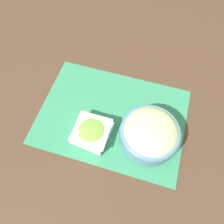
{
  "coord_description": "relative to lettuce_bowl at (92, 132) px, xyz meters",
  "views": [
    {
      "loc": [
        -0.1,
        0.34,
        0.71
      ],
      "look_at": [
        0.0,
        0.0,
        0.03
      ],
      "focal_mm": 35.0,
      "sensor_mm": 36.0,
      "label": 1
    }
  ],
  "objects": [
    {
      "name": "ground_plane",
      "position": [
        -0.04,
        -0.09,
        -0.03
      ],
      "size": [
        3.0,
        3.0,
        0.0
      ],
      "primitive_type": "plane",
      "color": "#422D1E"
    },
    {
      "name": "placemat",
      "position": [
        -0.04,
        -0.09,
        -0.03
      ],
      "size": [
        0.52,
        0.38,
        0.0
      ],
      "color": "#2D7A51",
      "rests_on": "ground_plane"
    },
    {
      "name": "lettuce_bowl",
      "position": [
        0.0,
        0.0,
        0.0
      ],
      "size": [
        0.13,
        0.13,
        0.05
      ],
      "color": "white",
      "rests_on": "placemat"
    },
    {
      "name": "cucumber_bowl",
      "position": [
        -0.19,
        -0.04,
        0.02
      ],
      "size": [
        0.2,
        0.2,
        0.09
      ],
      "color": "slate",
      "rests_on": "placemat"
    }
  ]
}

